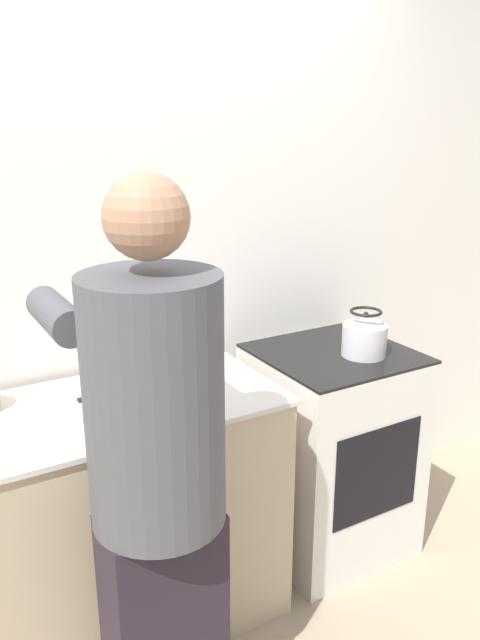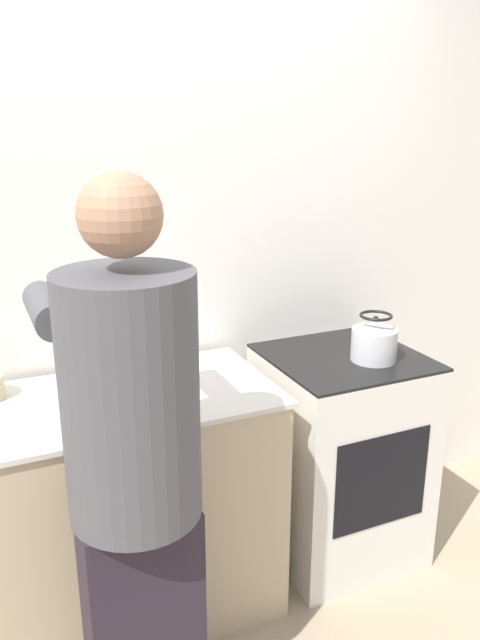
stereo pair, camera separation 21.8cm
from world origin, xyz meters
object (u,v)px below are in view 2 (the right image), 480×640
at_px(oven, 340,455).
at_px(knife, 107,389).
at_px(person, 134,469).
at_px(cutting_board, 107,393).
at_px(kettle, 374,341).

relative_size(oven, knife, 4.15).
bearing_deg(oven, person, -152.93).
distance_m(oven, cutting_board, 1.07).
distance_m(oven, knife, 1.08).
xyz_separation_m(oven, person, (-1.02, -0.52, 0.47)).
relative_size(oven, person, 0.53).
relative_size(person, kettle, 8.93).
distance_m(oven, person, 1.24).
xyz_separation_m(oven, knife, (-0.97, 0.03, 0.47)).
bearing_deg(person, cutting_board, 84.71).
height_order(oven, person, person).
height_order(person, knife, person).
height_order(oven, cutting_board, cutting_board).
bearing_deg(oven, knife, 178.20).
xyz_separation_m(person, cutting_board, (0.05, 0.54, -0.01)).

